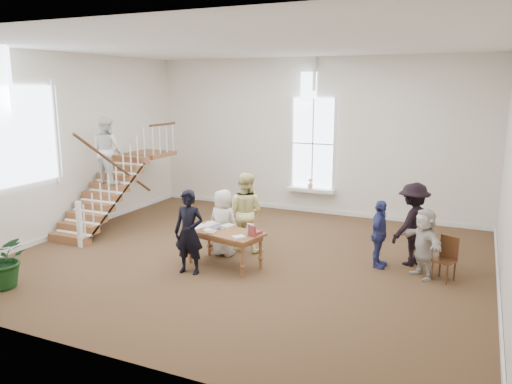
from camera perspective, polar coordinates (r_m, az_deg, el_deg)
The scene contains 12 objects.
ground at distance 11.03m, azimuth -0.95°, elevation -7.51°, with size 10.00×10.00×0.00m, color #402B19.
room_shell at distance 14.85m, azimuth 6.31°, elevation -0.84°, with size 10.49×10.00×10.00m.
staircase at distance 13.58m, azimuth -16.38°, elevation 2.77°, with size 1.10×4.10×2.92m.
library_table at distance 10.39m, azimuth -3.70°, elevation -4.87°, with size 1.74×1.12×0.82m.
police_officer at distance 10.01m, azimuth -7.67°, elevation -4.57°, with size 0.62×0.41×1.70m, color black.
elderly_woman at distance 11.02m, azimuth -3.77°, elevation -3.51°, with size 0.72×0.47×1.48m, color silver.
person_yellow at distance 11.28m, azimuth -1.24°, elevation -2.28°, with size 0.88×0.68×1.80m, color #FBF19C.
woman_cluster_a at distance 10.58m, azimuth 13.90°, elevation -4.69°, with size 0.83×0.35×1.42m, color navy.
woman_cluster_b at distance 10.88m, azimuth 17.49°, elevation -3.53°, with size 1.13×0.65×1.75m, color black.
woman_cluster_c at distance 10.28m, azimuth 18.64°, elevation -5.54°, with size 1.29×0.41×1.39m, color beige.
floor_plant at distance 10.37m, azimuth -26.99°, elevation -6.83°, with size 1.02×0.89×1.14m, color #103513.
side_chair at distance 10.36m, azimuth 20.92°, elevation -6.89°, with size 0.49×0.49×0.86m.
Camera 1 is at (4.46, -9.39, 3.68)m, focal length 35.00 mm.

